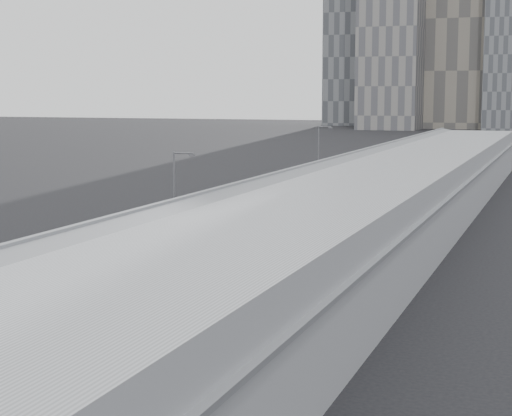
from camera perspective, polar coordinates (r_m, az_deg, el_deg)
The scene contains 22 objects.
sidewalk at distance 75.99m, azimuth 5.35°, elevation -2.29°, with size 10.00×170.00×0.12m, color gray.
lane_line at distance 79.28m, azimuth -2.02°, elevation -1.89°, with size 0.12×160.00×0.02m, color gold.
depot at distance 74.57m, azimuth 8.34°, elevation 0.16°, with size 12.45×160.40×7.20m.
bus_1 at distance 46.94m, azimuth -13.42°, elevation -6.87°, with size 3.73×12.53×3.61m.
bus_2 at distance 59.89m, azimuth -5.54°, elevation -3.49°, with size 3.26×13.05×3.78m.
bus_3 at distance 72.08m, azimuth -1.20°, elevation -1.51°, with size 3.33×13.58×3.94m.
bus_4 at distance 82.95m, azimuth 1.97°, elevation -0.33°, with size 3.56×13.33×3.85m.
bus_5 at distance 97.19m, azimuth 4.54°, elevation 0.73°, with size 2.71×12.04×3.52m.
bus_6 at distance 111.37m, azimuth 6.61°, elevation 1.69°, with size 4.16×13.94×4.01m.
bus_7 at distance 124.92m, azimuth 8.02°, elevation 2.25°, with size 3.25×12.89×3.73m.
bus_8 at distance 137.65m, azimuth 9.44°, elevation 2.72°, with size 3.76×13.01×3.75m.
bus_9 at distance 152.89m, azimuth 10.25°, elevation 3.18°, with size 2.88×12.84×3.74m.
bus_10 at distance 165.71m, azimuth 11.06°, elevation 3.51°, with size 3.58×13.46×3.89m.
tree_1 at distance 58.66m, azimuth -2.84°, elevation -1.45°, with size 2.89×2.89×5.31m.
tree_2 at distance 80.02m, azimuth 3.57°, elevation 1.06°, with size 2.64×2.64×5.30m.
tree_3 at distance 100.25m, azimuth 7.00°, elevation 2.37°, with size 2.85×2.85×5.46m.
tree_4 at distance 125.96m, azimuth 10.08°, elevation 3.14°, with size 1.33×1.33×4.27m.
tree_5 at distance 149.95m, azimuth 11.40°, elevation 3.84°, with size 2.45×2.45×4.86m.
street_lamp_near at distance 73.71m, azimuth -5.32°, elevation 1.10°, with size 2.04×0.22×8.19m.
street_lamp_far at distance 120.90m, azimuth 4.28°, elevation 3.76°, with size 2.04×0.22×8.64m.
shipping_container at distance 131.22m, azimuth 4.93°, elevation 2.37°, with size 2.60×6.24×2.31m, color #134023.
suv at distance 155.30m, azimuth 8.49°, elevation 2.98°, with size 2.54×5.51×1.53m, color black.
Camera 1 is at (27.97, -17.42, 13.09)m, focal length 60.00 mm.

